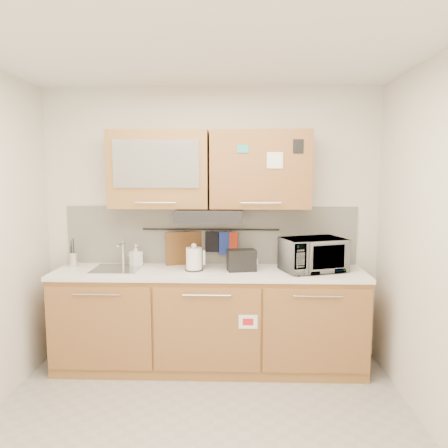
{
  "coord_description": "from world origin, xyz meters",
  "views": [
    {
      "loc": [
        0.26,
        -2.69,
        1.82
      ],
      "look_at": [
        0.14,
        1.05,
        1.36
      ],
      "focal_mm": 35.0,
      "sensor_mm": 36.0,
      "label": 1
    }
  ],
  "objects": [
    {
      "name": "wall_back",
      "position": [
        0.0,
        1.5,
        1.3
      ],
      "size": [
        3.2,
        0.0,
        3.2
      ],
      "primitive_type": "plane",
      "rotation": [
        1.57,
        0.0,
        0.0
      ],
      "color": "silver",
      "rests_on": "ground"
    },
    {
      "name": "base_cabinet",
      "position": [
        0.0,
        1.19,
        0.41
      ],
      "size": [
        2.8,
        0.64,
        0.88
      ],
      "color": "#AA7D3C",
      "rests_on": "floor"
    },
    {
      "name": "sink",
      "position": [
        -0.85,
        1.21,
        0.92
      ],
      "size": [
        0.42,
        0.4,
        0.26
      ],
      "color": "silver",
      "rests_on": "countertop"
    },
    {
      "name": "kettle",
      "position": [
        -0.13,
        1.18,
        1.02
      ],
      "size": [
        0.19,
        0.18,
        0.25
      ],
      "rotation": [
        0.0,
        0.0,
        0.34
      ],
      "color": "white",
      "rests_on": "countertop"
    },
    {
      "name": "range_hood",
      "position": [
        0.0,
        1.25,
        1.42
      ],
      "size": [
        0.6,
        0.46,
        0.1
      ],
      "primitive_type": "cube",
      "color": "black",
      "rests_on": "upper_cabinets"
    },
    {
      "name": "floor",
      "position": [
        0.0,
        0.0,
        0.0
      ],
      "size": [
        3.2,
        3.2,
        0.0
      ],
      "primitive_type": "plane",
      "color": "#9E9993",
      "rests_on": "ground"
    },
    {
      "name": "toaster",
      "position": [
        0.29,
        1.19,
        1.02
      ],
      "size": [
        0.28,
        0.2,
        0.19
      ],
      "rotation": [
        0.0,
        0.0,
        0.18
      ],
      "color": "black",
      "rests_on": "countertop"
    },
    {
      "name": "oven_mitt",
      "position": [
        0.14,
        1.44,
        1.13
      ],
      "size": [
        0.13,
        0.07,
        0.22
      ],
      "primitive_type": "cube",
      "rotation": [
        0.0,
        0.0,
        0.26
      ],
      "color": "#203595",
      "rests_on": "utensil_rail"
    },
    {
      "name": "dark_pouch",
      "position": [
        0.01,
        1.44,
        1.14
      ],
      "size": [
        0.13,
        0.05,
        0.19
      ],
      "primitive_type": "cube",
      "rotation": [
        0.0,
        0.0,
        -0.12
      ],
      "color": "black",
      "rests_on": "utensil_rail"
    },
    {
      "name": "upper_cabinets",
      "position": [
        -0.0,
        1.32,
        1.83
      ],
      "size": [
        1.82,
        0.37,
        0.7
      ],
      "color": "#AA7D3C",
      "rests_on": "wall_back"
    },
    {
      "name": "cutting_board",
      "position": [
        -0.25,
        1.44,
        1.01
      ],
      "size": [
        0.36,
        0.15,
        0.46
      ],
      "primitive_type": "cube",
      "rotation": [
        0.0,
        0.0,
        0.35
      ],
      "color": "brown",
      "rests_on": "utensil_rail"
    },
    {
      "name": "ceiling",
      "position": [
        0.0,
        0.0,
        2.6
      ],
      "size": [
        3.2,
        3.2,
        0.0
      ],
      "primitive_type": "plane",
      "rotation": [
        3.14,
        0.0,
        0.0
      ],
      "color": "white",
      "rests_on": "wall_back"
    },
    {
      "name": "utensil_crock",
      "position": [
        -1.3,
        1.33,
        0.99
      ],
      "size": [
        0.13,
        0.13,
        0.26
      ],
      "rotation": [
        0.0,
        0.0,
        -0.33
      ],
      "color": "silver",
      "rests_on": "countertop"
    },
    {
      "name": "pot_holder",
      "position": [
        0.19,
        1.44,
        1.15
      ],
      "size": [
        0.14,
        0.08,
        0.18
      ],
      "primitive_type": "cube",
      "rotation": [
        0.0,
        0.0,
        -0.42
      ],
      "color": "red",
      "rests_on": "utensil_rail"
    },
    {
      "name": "microwave",
      "position": [
        0.94,
        1.2,
        1.07
      ],
      "size": [
        0.63,
        0.52,
        0.3
      ],
      "primitive_type": "imported",
      "rotation": [
        0.0,
        0.0,
        0.34
      ],
      "color": "#999999",
      "rests_on": "countertop"
    },
    {
      "name": "backsplash",
      "position": [
        0.0,
        1.49,
        1.2
      ],
      "size": [
        2.8,
        0.02,
        0.56
      ],
      "primitive_type": "cube",
      "color": "silver",
      "rests_on": "countertop"
    },
    {
      "name": "utensil_rail",
      "position": [
        0.0,
        1.45,
        1.26
      ],
      "size": [
        1.3,
        0.02,
        0.02
      ],
      "primitive_type": "cylinder",
      "rotation": [
        0.0,
        1.57,
        0.0
      ],
      "color": "black",
      "rests_on": "backsplash"
    },
    {
      "name": "countertop",
      "position": [
        0.0,
        1.19,
        0.9
      ],
      "size": [
        2.82,
        0.62,
        0.04
      ],
      "primitive_type": "cube",
      "color": "white",
      "rests_on": "base_cabinet"
    },
    {
      "name": "soap_bottle",
      "position": [
        -0.71,
        1.35,
        1.02
      ],
      "size": [
        0.13,
        0.13,
        0.21
      ],
      "primitive_type": "imported",
      "rotation": [
        0.0,
        0.0,
        0.75
      ],
      "color": "#999999",
      "rests_on": "countertop"
    }
  ]
}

